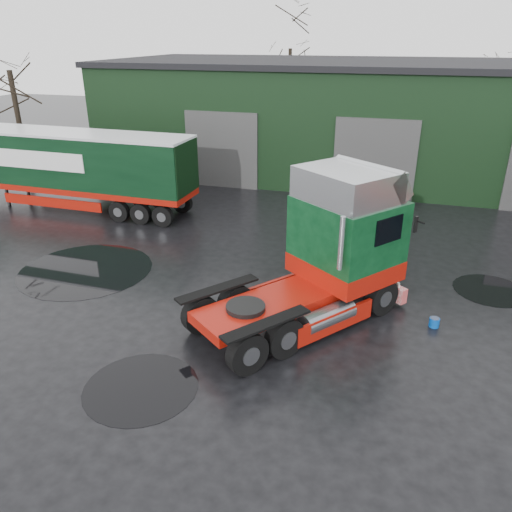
{
  "coord_description": "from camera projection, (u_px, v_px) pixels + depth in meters",
  "views": [
    {
      "loc": [
        3.25,
        -11.05,
        7.69
      ],
      "look_at": [
        -0.52,
        1.82,
        1.7
      ],
      "focal_mm": 35.0,
      "sensor_mm": 36.0,
      "label": 1
    }
  ],
  "objects": [
    {
      "name": "puddle_2",
      "position": [
        86.0,
        270.0,
        17.75
      ],
      "size": [
        4.64,
        4.64,
        0.01
      ],
      "primitive_type": "cylinder",
      "color": "black",
      "rests_on": "ground"
    },
    {
      "name": "puddle_0",
      "position": [
        141.0,
        387.0,
        11.84
      ],
      "size": [
        2.73,
        2.73,
        0.01
      ],
      "primitive_type": "cylinder",
      "color": "black",
      "rests_on": "ground"
    },
    {
      "name": "hero_tractor",
      "position": [
        296.0,
        254.0,
        13.66
      ],
      "size": [
        6.6,
        7.32,
        4.33
      ],
      "primitive_type": null,
      "rotation": [
        0.0,
        0.0,
        -0.66
      ],
      "color": "#0B381A",
      "rests_on": "ground"
    },
    {
      "name": "tree_back_a",
      "position": [
        290.0,
        74.0,
        39.54
      ],
      "size": [
        4.4,
        4.4,
        9.5
      ],
      "primitive_type": null,
      "color": "black",
      "rests_on": "ground"
    },
    {
      "name": "tree_back_b",
      "position": [
        506.0,
        94.0,
        35.84
      ],
      "size": [
        4.4,
        4.4,
        7.5
      ],
      "primitive_type": null,
      "color": "black",
      "rests_on": "ground"
    },
    {
      "name": "tree_left",
      "position": [
        16.0,
        104.0,
        26.8
      ],
      "size": [
        4.4,
        4.4,
        8.5
      ],
      "primitive_type": null,
      "color": "black",
      "rests_on": "ground"
    },
    {
      "name": "trailer_left",
      "position": [
        74.0,
        171.0,
        23.25
      ],
      "size": [
        11.87,
        2.68,
        3.67
      ],
      "primitive_type": null,
      "rotation": [
        0.0,
        0.0,
        1.55
      ],
      "color": "silver",
      "rests_on": "ground"
    },
    {
      "name": "wash_bucket",
      "position": [
        434.0,
        322.0,
        14.27
      ],
      "size": [
        0.31,
        0.31,
        0.27
      ],
      "primitive_type": "cylinder",
      "rotation": [
        0.0,
        0.0,
        -0.09
      ],
      "color": "#0743A8",
      "rests_on": "ground"
    },
    {
      "name": "ground",
      "position": [
        256.0,
        341.0,
        13.65
      ],
      "size": [
        100.0,
        100.0,
        0.0
      ],
      "primitive_type": "plane",
      "color": "black"
    },
    {
      "name": "puddle_1",
      "position": [
        491.0,
        290.0,
        16.33
      ],
      "size": [
        2.36,
        2.36,
        0.01
      ],
      "primitive_type": "cylinder",
      "color": "black",
      "rests_on": "ground"
    },
    {
      "name": "warehouse",
      "position": [
        384.0,
        118.0,
        29.38
      ],
      "size": [
        32.4,
        12.4,
        6.3
      ],
      "color": "black",
      "rests_on": "ground"
    }
  ]
}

